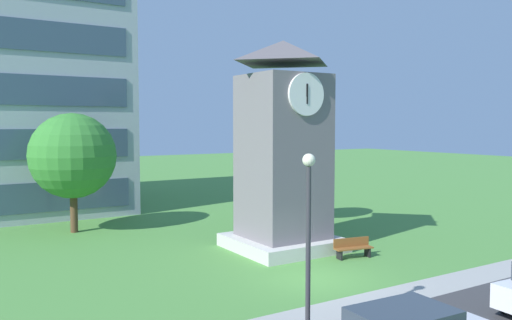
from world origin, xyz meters
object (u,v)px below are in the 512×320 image
Objects in this scene: tree_near_tower at (303,166)px; tree_streetside at (73,156)px; park_bench at (353,248)px; street_lamp at (308,223)px; clock_tower at (283,157)px.

tree_streetside is at bearing 163.20° from tree_near_tower.
park_bench is 9.71m from street_lamp.
clock_tower reaches higher than park_bench.
clock_tower is at bearing -134.18° from tree_near_tower.
tree_near_tower is at bearing -16.80° from tree_streetside.
tree_streetside is 13.46m from tree_near_tower.
clock_tower is at bearing 58.99° from street_lamp.
tree_streetside is (-9.32, 12.33, 3.78)m from park_bench.
street_lamp is 0.78× the size of tree_streetside.
street_lamp reaches higher than tree_near_tower.
clock_tower is 5.27m from park_bench.
tree_streetside is at bearing 96.83° from street_lamp.
clock_tower is 1.91× the size of street_lamp.
tree_near_tower is at bearing 45.82° from clock_tower.
clock_tower is 12.00m from tree_streetside.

